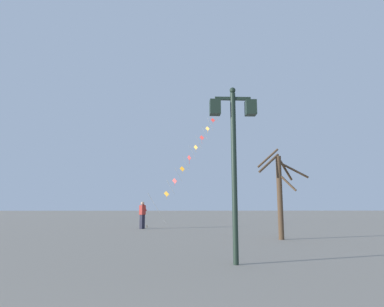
% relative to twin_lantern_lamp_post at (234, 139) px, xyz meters
% --- Properties ---
extents(ground_plane, '(160.00, 160.00, 0.00)m').
position_rel_twin_lantern_lamp_post_xyz_m(ground_plane, '(-2.70, 12.07, -3.18)').
color(ground_plane, gray).
extents(twin_lantern_lamp_post, '(1.23, 0.28, 4.58)m').
position_rel_twin_lantern_lamp_post_xyz_m(twin_lantern_lamp_post, '(0.00, 0.00, 0.00)').
color(twin_lantern_lamp_post, '#1E2D23').
rests_on(twin_lantern_lamp_post, ground_plane).
extents(kite_train, '(6.05, 8.19, 10.60)m').
position_rel_twin_lantern_lamp_post_xyz_m(kite_train, '(-0.39, 18.51, 2.55)').
color(kite_train, brown).
rests_on(kite_train, ground_plane).
extents(kite_flyer, '(0.46, 0.60, 1.71)m').
position_rel_twin_lantern_lamp_post_xyz_m(kite_flyer, '(-3.77, 13.03, -2.27)').
color(kite_flyer, '#1E1E2D').
rests_on(kite_flyer, ground_plane).
extents(bare_tree, '(2.47, 1.44, 3.99)m').
position_rel_twin_lantern_lamp_post_xyz_m(bare_tree, '(3.04, 6.02, -1.05)').
color(bare_tree, '#4C3826').
rests_on(bare_tree, ground_plane).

